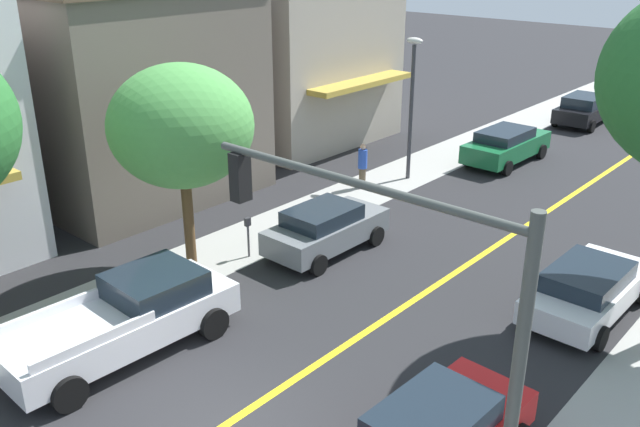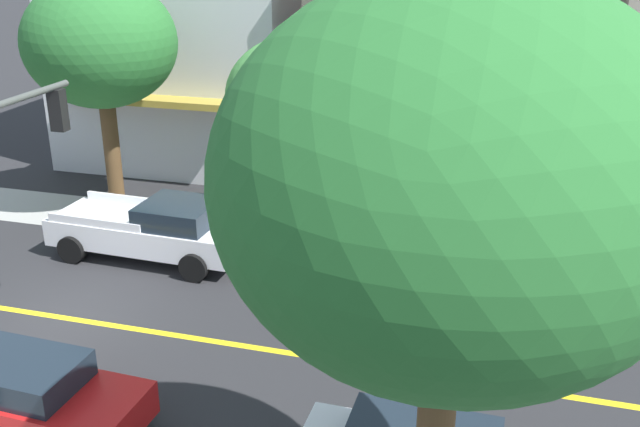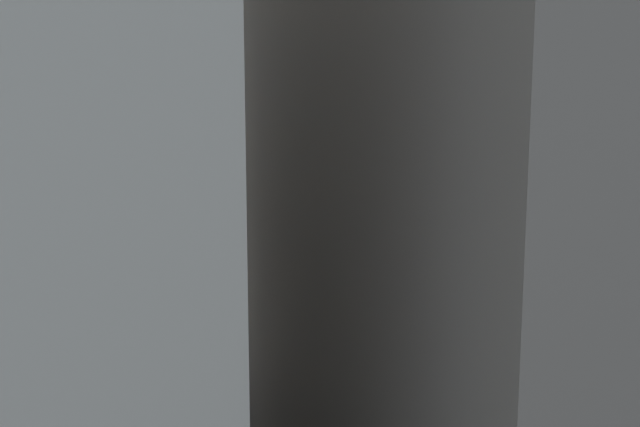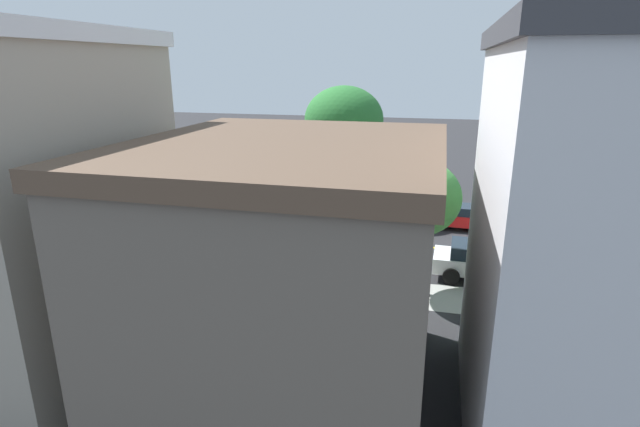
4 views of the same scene
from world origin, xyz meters
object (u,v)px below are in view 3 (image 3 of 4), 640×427
object	(u,v)px
white_pickup_truck	(514,254)
small_dog	(316,223)
parking_meter	(381,280)
red_sedan_right_curb	(375,223)
street_tree_right_corner	(177,86)
traffic_light_mast	(404,140)
pedestrian_blue_shirt	(109,314)
grey_sedan_left_curb	(299,275)
pedestrian_orange_shirt	(337,209)
street_tree_left_far	(452,149)
maroon_sedan_right_curb	(503,215)
white_sedan_right_curb	(195,236)
fire_hydrant	(608,278)
pedestrian_teal_shirt	(212,221)

from	to	relation	value
white_pickup_truck	small_dog	world-z (taller)	white_pickup_truck
parking_meter	red_sedan_right_curb	bearing A→B (deg)	-23.35
street_tree_right_corner	traffic_light_mast	size ratio (longest dim) A/B	1.42
parking_meter	pedestrian_blue_shirt	xyz separation A→B (m)	(-1.20, 7.25, 0.09)
grey_sedan_left_curb	small_dog	world-z (taller)	grey_sedan_left_curb
pedestrian_orange_shirt	traffic_light_mast	bearing A→B (deg)	-173.00
street_tree_right_corner	small_dog	world-z (taller)	street_tree_right_corner
street_tree_left_far	pedestrian_orange_shirt	distance (m)	13.76
traffic_light_mast	pedestrian_blue_shirt	bearing A→B (deg)	-50.17
street_tree_left_far	parking_meter	distance (m)	4.04
street_tree_left_far	pedestrian_blue_shirt	distance (m)	9.73
pedestrian_orange_shirt	maroon_sedan_right_curb	bearing A→B (deg)	-134.14
parking_meter	white_sedan_right_curb	world-z (taller)	white_sedan_right_curb
street_tree_left_far	grey_sedan_left_curb	xyz separation A→B (m)	(2.06, 3.66, -3.63)
fire_hydrant	traffic_light_mast	distance (m)	10.55
street_tree_right_corner	pedestrian_blue_shirt	distance (m)	14.02
maroon_sedan_right_curb	pedestrian_teal_shirt	xyz separation A→B (m)	(2.08, 12.57, 0.12)
red_sedan_right_curb	pedestrian_blue_shirt	xyz separation A→B (m)	(-10.46, 11.24, 0.15)
red_sedan_right_curb	white_sedan_right_curb	xyz separation A→B (m)	(-0.09, 7.47, -0.05)
maroon_sedan_right_curb	grey_sedan_left_curb	bearing A→B (deg)	30.50
parking_meter	pedestrian_blue_shirt	distance (m)	7.35
pedestrian_teal_shirt	street_tree_left_far	bearing A→B (deg)	44.40
pedestrian_teal_shirt	pedestrian_blue_shirt	xyz separation A→B (m)	(-12.57, 4.87, 0.01)
traffic_light_mast	red_sedan_right_curb	xyz separation A→B (m)	(0.09, 1.19, -3.41)
traffic_light_mast	pedestrian_blue_shirt	size ratio (longest dim) A/B	3.39
parking_meter	white_pickup_truck	xyz separation A→B (m)	(1.62, -5.42, 0.03)
parking_meter	street_tree_right_corner	bearing A→B (deg)	18.09
red_sedan_right_curb	pedestrian_blue_shirt	size ratio (longest dim) A/B	2.44
pedestrian_blue_shirt	fire_hydrant	bearing A→B (deg)	166.21
white_sedan_right_curb	pedestrian_blue_shirt	world-z (taller)	pedestrian_blue_shirt
pedestrian_orange_shirt	pedestrian_blue_shirt	distance (m)	17.65
traffic_light_mast	pedestrian_orange_shirt	world-z (taller)	traffic_light_mast
traffic_light_mast	white_sedan_right_curb	world-z (taller)	traffic_light_mast
pedestrian_orange_shirt	pedestrian_blue_shirt	xyz separation A→B (m)	(-13.88, 10.90, 0.01)
parking_meter	maroon_sedan_right_curb	xyz separation A→B (m)	(9.28, -10.19, -0.04)
red_sedan_right_curb	small_dog	bearing A→B (deg)	-68.26
street_tree_left_far	small_dog	world-z (taller)	street_tree_left_far
white_sedan_right_curb	small_dog	size ratio (longest dim) A/B	6.86
grey_sedan_left_curb	pedestrian_orange_shirt	size ratio (longest dim) A/B	2.39
pedestrian_teal_shirt	white_sedan_right_curb	bearing A→B (deg)	-1.60
street_tree_right_corner	traffic_light_mast	bearing A→B (deg)	-103.08
white_sedan_right_curb	small_dog	xyz separation A→B (m)	(3.72, -6.18, -0.42)
parking_meter	maroon_sedan_right_curb	world-z (taller)	maroon_sedan_right_curb
traffic_light_mast	pedestrian_teal_shirt	size ratio (longest dim) A/B	3.43
street_tree_right_corner	grey_sedan_left_curb	bearing A→B (deg)	-169.35
street_tree_left_far	small_dog	size ratio (longest dim) A/B	9.18
street_tree_right_corner	white_pickup_truck	xyz separation A→B (m)	(-9.61, -9.09, -5.46)
red_sedan_right_curb	pedestrian_teal_shirt	world-z (taller)	pedestrian_teal_shirt
white_pickup_truck	pedestrian_blue_shirt	world-z (taller)	pedestrian_blue_shirt
fire_hydrant	parking_meter	world-z (taller)	parking_meter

